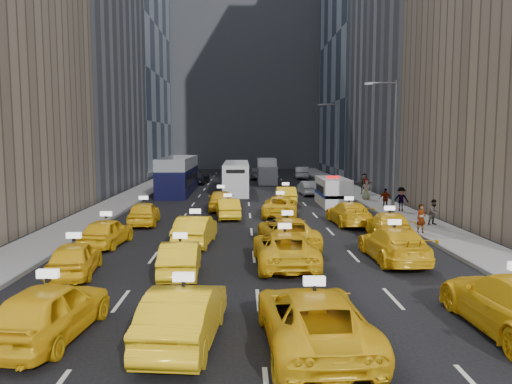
# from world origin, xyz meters

# --- Properties ---
(ground) EXTENTS (160.00, 160.00, 0.00)m
(ground) POSITION_xyz_m (0.00, 0.00, 0.00)
(ground) COLOR black
(ground) RESTS_ON ground
(sidewalk_west) EXTENTS (3.00, 90.00, 0.15)m
(sidewalk_west) POSITION_xyz_m (-10.50, 25.00, 0.07)
(sidewalk_west) COLOR gray
(sidewalk_west) RESTS_ON ground
(sidewalk_east) EXTENTS (3.00, 90.00, 0.15)m
(sidewalk_east) POSITION_xyz_m (10.50, 25.00, 0.07)
(sidewalk_east) COLOR gray
(sidewalk_east) RESTS_ON ground
(curb_west) EXTENTS (0.15, 90.00, 0.18)m
(curb_west) POSITION_xyz_m (-9.05, 25.00, 0.09)
(curb_west) COLOR slate
(curb_west) RESTS_ON ground
(curb_east) EXTENTS (0.15, 90.00, 0.18)m
(curb_east) POSITION_xyz_m (9.05, 25.00, 0.09)
(curb_east) COLOR slate
(curb_east) RESTS_ON ground
(building_west_far) EXTENTS (16.00, 22.00, 42.00)m
(building_west_far) POSITION_xyz_m (-20.50, 54.00, 21.00)
(building_west_far) COLOR #2D3847
(building_west_far) RESTS_ON ground
(building_backdrop) EXTENTS (30.00, 12.00, 40.00)m
(building_backdrop) POSITION_xyz_m (0.00, 72.00, 20.00)
(building_backdrop) COLOR slate
(building_backdrop) RESTS_ON ground
(streetlight_near) EXTENTS (2.15, 0.22, 9.00)m
(streetlight_near) POSITION_xyz_m (9.18, 12.00, 4.92)
(streetlight_near) COLOR #595B60
(streetlight_near) RESTS_ON ground
(streetlight_far) EXTENTS (2.15, 0.22, 9.00)m
(streetlight_far) POSITION_xyz_m (9.18, 32.00, 4.92)
(streetlight_far) COLOR #595B60
(streetlight_far) RESTS_ON ground
(taxi_0) EXTENTS (2.38, 4.75, 1.55)m
(taxi_0) POSITION_xyz_m (-5.61, -7.08, 0.78)
(taxi_0) COLOR yellow
(taxi_0) RESTS_ON ground
(taxi_1) EXTENTS (2.06, 4.80, 1.54)m
(taxi_1) POSITION_xyz_m (-2.02, -7.43, 0.77)
(taxi_1) COLOR yellow
(taxi_1) RESTS_ON ground
(taxi_2) EXTENTS (2.79, 5.59, 1.52)m
(taxi_2) POSITION_xyz_m (1.30, -7.81, 0.76)
(taxi_2) COLOR yellow
(taxi_2) RESTS_ON ground
(taxi_4) EXTENTS (2.06, 4.16, 1.36)m
(taxi_4) POSITION_xyz_m (-7.02, -0.88, 0.68)
(taxi_4) COLOR yellow
(taxi_4) RESTS_ON ground
(taxi_5) EXTENTS (1.59, 4.14, 1.35)m
(taxi_5) POSITION_xyz_m (-2.92, -0.92, 0.67)
(taxi_5) COLOR yellow
(taxi_5) RESTS_ON ground
(taxi_6) EXTENTS (2.59, 5.34, 1.46)m
(taxi_6) POSITION_xyz_m (1.24, 0.41, 0.73)
(taxi_6) COLOR yellow
(taxi_6) RESTS_ON ground
(taxi_7) EXTENTS (2.24, 5.19, 1.49)m
(taxi_7) POSITION_xyz_m (6.05, 1.08, 0.74)
(taxi_7) COLOR yellow
(taxi_7) RESTS_ON ground
(taxi_8) EXTENTS (2.06, 4.25, 1.40)m
(taxi_8) POSITION_xyz_m (-7.22, 4.46, 0.70)
(taxi_8) COLOR yellow
(taxi_8) RESTS_ON ground
(taxi_9) EXTENTS (1.96, 4.62, 1.48)m
(taxi_9) POSITION_xyz_m (-2.86, 4.61, 0.74)
(taxi_9) COLOR yellow
(taxi_9) RESTS_ON ground
(taxi_10) EXTENTS (2.97, 5.49, 1.46)m
(taxi_10) POSITION_xyz_m (1.68, 4.05, 0.73)
(taxi_10) COLOR yellow
(taxi_10) RESTS_ON ground
(taxi_11) EXTENTS (2.63, 5.18, 1.44)m
(taxi_11) POSITION_xyz_m (7.21, 5.72, 0.72)
(taxi_11) COLOR yellow
(taxi_11) RESTS_ON ground
(taxi_12) EXTENTS (2.02, 4.38, 1.46)m
(taxi_12) POSITION_xyz_m (-6.58, 10.54, 0.73)
(taxi_12) COLOR yellow
(taxi_12) RESTS_ON ground
(taxi_13) EXTENTS (1.83, 4.17, 1.33)m
(taxi_13) POSITION_xyz_m (-1.48, 12.89, 0.67)
(taxi_13) COLOR yellow
(taxi_13) RESTS_ON ground
(taxi_14) EXTENTS (2.83, 5.19, 1.38)m
(taxi_14) POSITION_xyz_m (2.07, 13.78, 0.69)
(taxi_14) COLOR yellow
(taxi_14) RESTS_ON ground
(taxi_15) EXTENTS (2.30, 5.02, 1.42)m
(taxi_15) POSITION_xyz_m (6.03, 10.23, 0.71)
(taxi_15) COLOR yellow
(taxi_15) RESTS_ON ground
(taxi_16) EXTENTS (1.99, 4.62, 1.55)m
(taxi_16) POSITION_xyz_m (-2.10, 16.52, 0.78)
(taxi_16) COLOR yellow
(taxi_16) RESTS_ON ground
(taxi_17) EXTENTS (1.60, 4.41, 1.44)m
(taxi_17) POSITION_xyz_m (2.95, 19.84, 0.72)
(taxi_17) COLOR yellow
(taxi_17) RESTS_ON ground
(nypd_van) EXTENTS (2.83, 5.69, 2.34)m
(nypd_van) POSITION_xyz_m (6.65, 19.11, 1.06)
(nypd_van) COLOR silver
(nypd_van) RESTS_ON ground
(double_decker) EXTENTS (4.25, 12.12, 3.45)m
(double_decker) POSITION_xyz_m (-6.73, 28.23, 1.71)
(double_decker) COLOR black
(double_decker) RESTS_ON ground
(city_bus) EXTENTS (3.51, 11.53, 2.93)m
(city_bus) POSITION_xyz_m (-1.12, 29.19, 1.45)
(city_bus) COLOR silver
(city_bus) RESTS_ON ground
(box_truck) EXTENTS (2.48, 6.43, 2.90)m
(box_truck) POSITION_xyz_m (2.38, 39.01, 1.42)
(box_truck) COLOR silver
(box_truck) RESTS_ON ground
(misc_car_0) EXTENTS (1.65, 4.12, 1.33)m
(misc_car_0) POSITION_xyz_m (5.64, 26.42, 0.67)
(misc_car_0) COLOR #B2B5BA
(misc_car_0) RESTS_ON ground
(misc_car_1) EXTENTS (3.00, 5.65, 1.51)m
(misc_car_1) POSITION_xyz_m (-5.89, 38.10, 0.76)
(misc_car_1) COLOR black
(misc_car_1) RESTS_ON ground
(misc_car_2) EXTENTS (2.81, 5.66, 1.58)m
(misc_car_2) POSITION_xyz_m (1.30, 44.66, 0.79)
(misc_car_2) COLOR gray
(misc_car_2) RESTS_ON ground
(misc_car_3) EXTENTS (1.86, 4.03, 1.34)m
(misc_car_3) POSITION_xyz_m (-2.36, 43.46, 0.67)
(misc_car_3) COLOR black
(misc_car_3) RESTS_ON ground
(misc_car_4) EXTENTS (2.20, 4.98, 1.59)m
(misc_car_4) POSITION_xyz_m (7.29, 45.15, 0.80)
(misc_car_4) COLOR #A5A6AD
(misc_car_4) RESTS_ON ground
(pedestrian_0) EXTENTS (0.66, 0.52, 1.60)m
(pedestrian_0) POSITION_xyz_m (9.25, 6.66, 0.95)
(pedestrian_0) COLOR gray
(pedestrian_0) RESTS_ON sidewalk_east
(pedestrian_1) EXTENTS (0.84, 0.67, 1.52)m
(pedestrian_1) POSITION_xyz_m (10.94, 9.20, 0.91)
(pedestrian_1) COLOR gray
(pedestrian_1) RESTS_ON sidewalk_east
(pedestrian_2) EXTENTS (1.19, 0.74, 1.71)m
(pedestrian_2) POSITION_xyz_m (10.73, 14.75, 1.01)
(pedestrian_2) COLOR gray
(pedestrian_2) RESTS_ON sidewalk_east
(pedestrian_3) EXTENTS (0.95, 0.54, 1.53)m
(pedestrian_3) POSITION_xyz_m (9.87, 15.73, 0.91)
(pedestrian_3) COLOR gray
(pedestrian_3) RESTS_ON sidewalk_east
(pedestrian_4) EXTENTS (0.88, 0.50, 1.77)m
(pedestrian_4) POSITION_xyz_m (9.95, 21.65, 1.04)
(pedestrian_4) COLOR gray
(pedestrian_4) RESTS_ON sidewalk_east
(pedestrian_5) EXTENTS (1.81, 0.69, 1.90)m
(pedestrian_5) POSITION_xyz_m (10.81, 25.91, 1.10)
(pedestrian_5) COLOR gray
(pedestrian_5) RESTS_ON sidewalk_east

